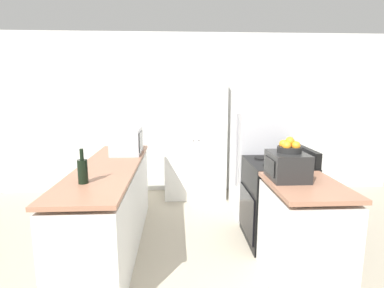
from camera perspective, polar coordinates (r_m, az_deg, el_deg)
The scene contains 10 objects.
wall_back at distance 4.99m, azimuth -0.86°, elevation 5.71°, with size 7.00×0.06×2.60m.
counter_left at distance 3.39m, azimuth -15.22°, elevation -11.73°, with size 0.60×2.26×0.92m.
counter_right at distance 2.87m, azimuth 20.40°, elevation -16.23°, with size 0.60×0.80×0.92m.
pantry_cabinet at distance 4.72m, azimuth 0.51°, elevation 1.37°, with size 0.95×0.57×1.93m.
stove at distance 3.54m, azimuth 15.66°, elevation -10.41°, with size 0.66×0.73×1.08m.
refrigerator at distance 4.16m, azimuth 12.62°, elevation -1.77°, with size 0.69×0.77×1.69m.
microwave at distance 3.78m, azimuth -12.30°, elevation 0.61°, with size 0.35×0.50×0.31m.
wine_bottle at distance 2.67m, azimuth -20.10°, elevation -4.76°, with size 0.08×0.08×0.30m.
toaster_oven at distance 2.75m, azimuth 17.66°, elevation -3.99°, with size 0.31×0.37×0.24m.
fruit_bowl at distance 2.74m, azimuth 18.07°, elevation -0.52°, with size 0.21×0.21×0.14m.
Camera 1 is at (-0.19, -1.84, 1.69)m, focal length 28.00 mm.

